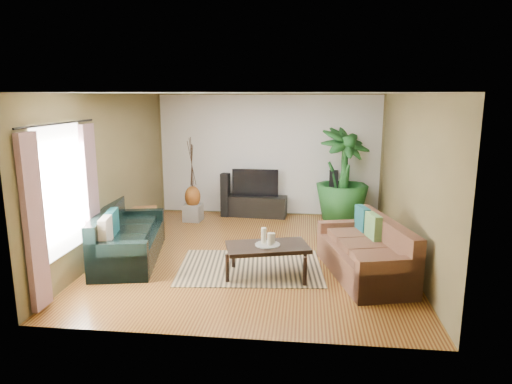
# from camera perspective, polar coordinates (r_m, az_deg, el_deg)

# --- Properties ---
(floor) EXTENTS (5.50, 5.50, 0.00)m
(floor) POSITION_cam_1_polar(r_m,az_deg,el_deg) (7.87, -0.16, -7.80)
(floor) COLOR olive
(floor) RESTS_ON ground
(ceiling) EXTENTS (5.50, 5.50, 0.00)m
(ceiling) POSITION_cam_1_polar(r_m,az_deg,el_deg) (7.40, -0.18, 12.27)
(ceiling) COLOR white
(ceiling) RESTS_ON ground
(wall_back) EXTENTS (5.00, 0.00, 5.00)m
(wall_back) POSITION_cam_1_polar(r_m,az_deg,el_deg) (10.22, 1.59, 4.63)
(wall_back) COLOR brown
(wall_back) RESTS_ON ground
(wall_front) EXTENTS (5.00, 0.00, 5.00)m
(wall_front) POSITION_cam_1_polar(r_m,az_deg,el_deg) (4.86, -3.88, -3.78)
(wall_front) COLOR brown
(wall_front) RESTS_ON ground
(wall_left) EXTENTS (0.00, 5.50, 5.50)m
(wall_left) POSITION_cam_1_polar(r_m,az_deg,el_deg) (8.18, -17.85, 2.17)
(wall_left) COLOR brown
(wall_left) RESTS_ON ground
(wall_right) EXTENTS (0.00, 5.50, 5.50)m
(wall_right) POSITION_cam_1_polar(r_m,az_deg,el_deg) (7.65, 18.78, 1.45)
(wall_right) COLOR brown
(wall_right) RESTS_ON ground
(backwall_panel) EXTENTS (4.90, 0.00, 4.90)m
(backwall_panel) POSITION_cam_1_polar(r_m,az_deg,el_deg) (10.21, 1.59, 4.62)
(backwall_panel) COLOR white
(backwall_panel) RESTS_ON ground
(window_pane) EXTENTS (0.00, 1.80, 1.80)m
(window_pane) POSITION_cam_1_polar(r_m,az_deg,el_deg) (6.76, -23.21, 0.21)
(window_pane) COLOR white
(window_pane) RESTS_ON ground
(curtain_near) EXTENTS (0.08, 0.35, 2.20)m
(curtain_near) POSITION_cam_1_polar(r_m,az_deg,el_deg) (6.17, -26.00, -3.50)
(curtain_near) COLOR gray
(curtain_near) RESTS_ON ground
(curtain_far) EXTENTS (0.08, 0.35, 2.20)m
(curtain_far) POSITION_cam_1_polar(r_m,az_deg,el_deg) (7.44, -19.91, -0.49)
(curtain_far) COLOR gray
(curtain_far) RESTS_ON ground
(curtain_rod) EXTENTS (0.03, 1.90, 0.03)m
(curtain_rod) POSITION_cam_1_polar(r_m,az_deg,el_deg) (6.63, -23.47, 7.84)
(curtain_rod) COLOR black
(curtain_rod) RESTS_ON ground
(sofa_left) EXTENTS (1.26, 2.20, 0.85)m
(sofa_left) POSITION_cam_1_polar(r_m,az_deg,el_deg) (7.81, -15.54, -5.12)
(sofa_left) COLOR black
(sofa_left) RESTS_ON floor
(sofa_right) EXTENTS (1.35, 2.13, 0.85)m
(sofa_right) POSITION_cam_1_polar(r_m,az_deg,el_deg) (7.05, 13.34, -6.88)
(sofa_right) COLOR brown
(sofa_right) RESTS_ON floor
(area_rug) EXTENTS (2.36, 1.77, 0.01)m
(area_rug) POSITION_cam_1_polar(r_m,az_deg,el_deg) (7.29, -0.71, -9.40)
(area_rug) COLOR tan
(area_rug) RESTS_ON floor
(coffee_table) EXTENTS (1.33, 0.95, 0.49)m
(coffee_table) POSITION_cam_1_polar(r_m,az_deg,el_deg) (6.89, 1.44, -8.59)
(coffee_table) COLOR black
(coffee_table) RESTS_ON floor
(candle_tray) EXTENTS (0.37, 0.37, 0.02)m
(candle_tray) POSITION_cam_1_polar(r_m,az_deg,el_deg) (6.80, 1.45, -6.59)
(candle_tray) COLOR gray
(candle_tray) RESTS_ON coffee_table
(candle_tall) EXTENTS (0.08, 0.08, 0.24)m
(candle_tall) POSITION_cam_1_polar(r_m,az_deg,el_deg) (6.80, 0.97, -5.47)
(candle_tall) COLOR beige
(candle_tall) RESTS_ON candle_tray
(candle_mid) EXTENTS (0.08, 0.08, 0.19)m
(candle_mid) POSITION_cam_1_polar(r_m,az_deg,el_deg) (6.73, 1.77, -5.90)
(candle_mid) COLOR beige
(candle_mid) RESTS_ON candle_tray
(candle_short) EXTENTS (0.08, 0.08, 0.15)m
(candle_short) POSITION_cam_1_polar(r_m,az_deg,el_deg) (6.83, 2.09, -5.78)
(candle_short) COLOR beige
(candle_short) RESTS_ON candle_tray
(tv_stand) EXTENTS (1.42, 0.52, 0.46)m
(tv_stand) POSITION_cam_1_polar(r_m,az_deg,el_deg) (10.21, -0.09, -1.76)
(tv_stand) COLOR black
(tv_stand) RESTS_ON floor
(television) EXTENTS (1.02, 0.06, 0.60)m
(television) POSITION_cam_1_polar(r_m,az_deg,el_deg) (10.09, -0.09, 1.18)
(television) COLOR black
(television) RESTS_ON tv_stand
(speaker_left) EXTENTS (0.20, 0.22, 0.98)m
(speaker_left) POSITION_cam_1_polar(r_m,az_deg,el_deg) (10.17, -3.85, -0.37)
(speaker_left) COLOR black
(speaker_left) RESTS_ON floor
(speaker_right) EXTENTS (0.20, 0.22, 1.06)m
(speaker_right) POSITION_cam_1_polar(r_m,az_deg,el_deg) (10.10, 9.62, -0.35)
(speaker_right) COLOR black
(speaker_right) RESTS_ON floor
(potted_plant) EXTENTS (1.56, 1.56, 1.99)m
(potted_plant) POSITION_cam_1_polar(r_m,az_deg,el_deg) (9.85, 10.75, 2.05)
(potted_plant) COLOR #1C5520
(potted_plant) RESTS_ON floor
(plant_pot) EXTENTS (0.37, 0.37, 0.29)m
(plant_pot) POSITION_cam_1_polar(r_m,az_deg,el_deg) (10.03, 10.56, -2.75)
(plant_pot) COLOR black
(plant_pot) RESTS_ON floor
(pedestal) EXTENTS (0.39, 0.39, 0.37)m
(pedestal) POSITION_cam_1_polar(r_m,az_deg,el_deg) (9.94, -7.87, -2.55)
(pedestal) COLOR #989896
(pedestal) RESTS_ON floor
(vase) EXTENTS (0.33, 0.33, 0.47)m
(vase) POSITION_cam_1_polar(r_m,az_deg,el_deg) (9.86, -7.93, -0.59)
(vase) COLOR brown
(vase) RESTS_ON pedestal
(side_table) EXTENTS (0.63, 0.63, 0.53)m
(side_table) POSITION_cam_1_polar(r_m,az_deg,el_deg) (9.09, -13.79, -3.66)
(side_table) COLOR brown
(side_table) RESTS_ON floor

